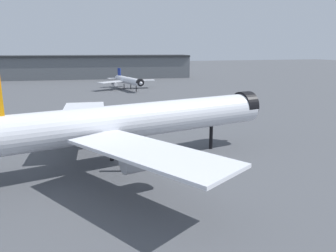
% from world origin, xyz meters
% --- Properties ---
extents(ground, '(900.00, 900.00, 0.00)m').
position_xyz_m(ground, '(0.00, 0.00, 0.00)').
color(ground, '#4C4F54').
extents(airliner_near_gate, '(64.87, 58.36, 18.18)m').
position_xyz_m(airliner_near_gate, '(-0.17, -1.36, 8.01)').
color(airliner_near_gate, silver).
rests_on(airliner_near_gate, ground).
extents(airliner_far_taxiway, '(31.14, 34.66, 10.39)m').
position_xyz_m(airliner_far_taxiway, '(22.49, 109.27, 4.58)').
color(airliner_far_taxiway, silver).
rests_on(airliner_far_taxiway, ground).
extents(terminal_building, '(255.23, 54.87, 30.60)m').
position_xyz_m(terminal_building, '(-48.00, 189.02, 8.19)').
color(terminal_building, slate).
rests_on(terminal_building, ground).
extents(baggage_tug_wing, '(3.47, 3.34, 1.85)m').
position_xyz_m(baggage_tug_wing, '(5.24, 36.27, 0.97)').
color(baggage_tug_wing, black).
rests_on(baggage_tug_wing, ground).
extents(baggage_cart_trailing, '(2.88, 2.80, 1.82)m').
position_xyz_m(baggage_cart_trailing, '(-11.13, 34.30, 0.98)').
color(baggage_cart_trailing, black).
rests_on(baggage_cart_trailing, ground).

